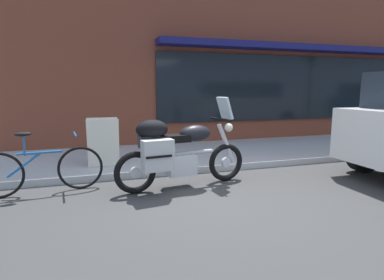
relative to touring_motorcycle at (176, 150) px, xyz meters
The scene contains 4 objects.
ground_plane 1.01m from the touring_motorcycle, 46.13° to the right, with size 80.00×80.00×0.00m, color #3A3A3A.
touring_motorcycle is the anchor object (origin of this frame).
parked_bicycle 1.99m from the touring_motorcycle, 169.77° to the left, with size 1.73×0.48×0.92m.
sandwich_board_sign 1.67m from the touring_motorcycle, 128.22° to the left, with size 0.55×0.40×0.87m.
Camera 1 is at (-1.72, -3.90, 1.50)m, focal length 29.14 mm.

